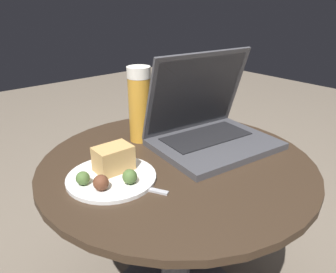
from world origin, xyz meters
The scene contains 5 objects.
table centered at (0.00, 0.00, 0.35)m, with size 0.70×0.70×0.50m.
laptop centered at (0.14, 0.02, 0.55)m, with size 0.35×0.29×0.26m.
beer_glass centered at (0.01, 0.17, 0.61)m, with size 0.07×0.07×0.22m.
snack_plate centered at (-0.18, 0.03, 0.52)m, with size 0.21×0.21×0.07m.
fork centered at (-0.17, -0.02, 0.50)m, with size 0.09×0.16×0.00m.
Camera 1 is at (-0.51, -0.56, 0.89)m, focal length 35.00 mm.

